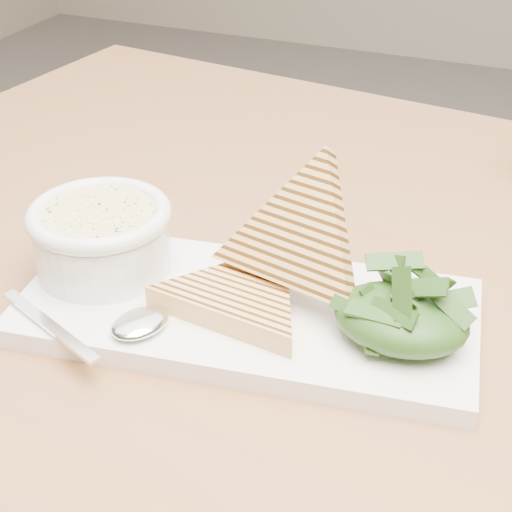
% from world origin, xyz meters
% --- Properties ---
extents(table_top, '(1.40, 1.03, 0.04)m').
position_xyz_m(table_top, '(-0.06, 0.11, 0.71)').
color(table_top, brown).
rests_on(table_top, ground).
extents(table_leg_bl, '(0.06, 0.06, 0.69)m').
position_xyz_m(table_leg_bl, '(-0.66, 0.50, 0.35)').
color(table_leg_bl, brown).
rests_on(table_leg_bl, ground).
extents(platter, '(0.38, 0.21, 0.02)m').
position_xyz_m(platter, '(-0.17, 0.03, 0.74)').
color(platter, white).
rests_on(platter, table_top).
extents(soup_bowl, '(0.11, 0.11, 0.04)m').
position_xyz_m(soup_bowl, '(-0.30, 0.04, 0.77)').
color(soup_bowl, white).
rests_on(soup_bowl, platter).
extents(soup, '(0.10, 0.10, 0.01)m').
position_xyz_m(soup, '(-0.30, 0.04, 0.80)').
color(soup, '#DDCB84').
rests_on(soup, soup_bowl).
extents(bowl_rim, '(0.12, 0.12, 0.01)m').
position_xyz_m(bowl_rim, '(-0.30, 0.04, 0.80)').
color(bowl_rim, white).
rests_on(bowl_rim, soup_bowl).
extents(sandwich_flat, '(0.17, 0.17, 0.02)m').
position_xyz_m(sandwich_flat, '(-0.17, 0.03, 0.76)').
color(sandwich_flat, tan).
rests_on(sandwich_flat, platter).
extents(sandwich_lean, '(0.18, 0.18, 0.17)m').
position_xyz_m(sandwich_lean, '(-0.14, 0.07, 0.80)').
color(sandwich_lean, tan).
rests_on(sandwich_lean, sandwich_flat).
extents(salad_base, '(0.10, 0.08, 0.04)m').
position_xyz_m(salad_base, '(-0.05, 0.04, 0.77)').
color(salad_base, black).
rests_on(salad_base, platter).
extents(arugula_pile, '(0.11, 0.10, 0.05)m').
position_xyz_m(arugula_pile, '(-0.05, 0.04, 0.77)').
color(arugula_pile, '#31551F').
rests_on(arugula_pile, platter).
extents(spoon_bowl, '(0.05, 0.06, 0.01)m').
position_xyz_m(spoon_bowl, '(-0.23, -0.03, 0.75)').
color(spoon_bowl, silver).
rests_on(spoon_bowl, platter).
extents(spoon_handle, '(0.11, 0.06, 0.00)m').
position_xyz_m(spoon_handle, '(-0.30, -0.05, 0.75)').
color(spoon_handle, silver).
rests_on(spoon_handle, platter).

